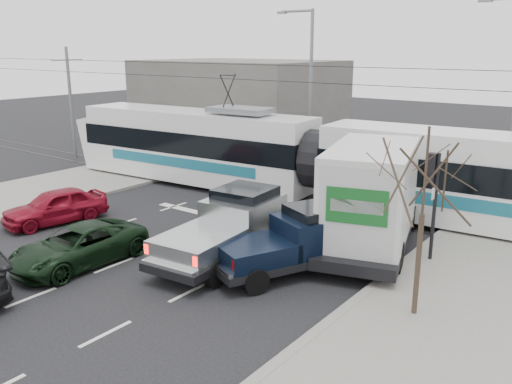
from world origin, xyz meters
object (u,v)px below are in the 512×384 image
Objects in this scene: silver_pickup at (232,225)px; red_car at (55,206)px; green_car at (78,246)px; bare_tree at (425,180)px; box_truck at (373,197)px; traffic_signal at (433,183)px; tram at (319,161)px; street_lamp_far at (308,81)px; navy_pickup at (296,241)px.

silver_pickup reaches higher than red_car.
green_car is 1.13× the size of red_car.
silver_pickup reaches higher than green_car.
box_truck is (-3.22, 4.10, -1.91)m from bare_tree.
traffic_signal is 0.87× the size of red_car.
box_truck is 10.19m from green_car.
tram reaches higher than red_car.
traffic_signal is 0.57× the size of silver_pickup.
green_car is (-3.59, -3.67, -0.47)m from silver_pickup.
bare_tree reaches higher than box_truck.
street_lamp_far is 2.17× the size of red_car.
red_car is at bearing -159.92° from traffic_signal.
tram is at bearing 149.11° from traffic_signal.
street_lamp_far reaches higher than navy_pickup.
street_lamp_far reaches higher than box_truck.
box_truck is at bearing 45.79° from green_car.
silver_pickup reaches higher than navy_pickup.
traffic_signal is at bearing 31.19° from red_car.
silver_pickup is 1.21× the size of navy_pickup.
silver_pickup is at bearing 175.34° from bare_tree.
green_car is at bearing -139.42° from silver_pickup.
silver_pickup is (-6.70, 0.55, -2.67)m from bare_tree.
traffic_signal is 2.26m from box_truck.
tram reaches higher than box_truck.
green_car is at bearing -14.06° from red_car.
box_truck is 1.73× the size of green_car.
green_car is (-2.62, -11.05, -1.36)m from tram.
bare_tree is at bearing -74.24° from traffic_signal.
silver_pickup is (0.98, -7.37, -0.89)m from tram.
street_lamp_far is 1.71× the size of navy_pickup.
green_car is at bearing -163.11° from bare_tree.
navy_pickup is (7.56, -12.82, -4.08)m from street_lamp_far.
tram reaches higher than traffic_signal.
street_lamp_far is 1.41× the size of silver_pickup.
street_lamp_far reaches higher than bare_tree.
silver_pickup is 0.79× the size of box_truck.
traffic_signal is 14.47m from street_lamp_far.
tram is at bearing 123.10° from box_truck.
tram is (4.10, -5.58, -3.10)m from street_lamp_far.
street_lamp_far is at bearing 145.03° from navy_pickup.
tram is 6.73× the size of red_car.
bare_tree is 0.56× the size of street_lamp_far.
street_lamp_far is 0.32× the size of tram.
bare_tree is 11.18m from tram.
navy_pickup is at bearing -1.86° from silver_pickup.
street_lamp_far reaches higher than green_car.
navy_pickup is 1.27× the size of red_car.
street_lamp_far reaches higher than red_car.
street_lamp_far is 15.46m from red_car.
bare_tree reaches higher than traffic_signal.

